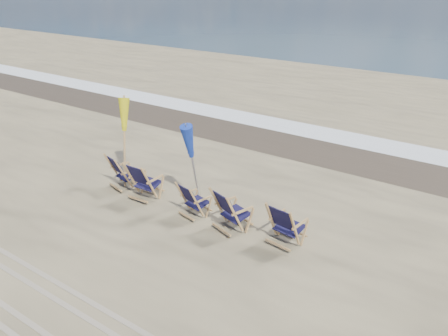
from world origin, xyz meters
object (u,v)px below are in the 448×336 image
object	(u,v)px
beach_chair_1	(149,185)
umbrella_blue	(193,141)
beach_chair_2	(197,205)
beach_chair_0	(124,176)
beach_chair_3	(235,217)
beach_chair_4	(294,231)
umbrella_yellow	(122,120)

from	to	relation	value
beach_chair_1	umbrella_blue	bearing A→B (deg)	-146.85
beach_chair_2	beach_chair_0	bearing A→B (deg)	10.13
beach_chair_3	umbrella_blue	xyz separation A→B (m)	(-1.65, 0.72, 1.15)
beach_chair_1	umbrella_blue	size ratio (longest dim) A/B	0.49
beach_chair_4	umbrella_blue	distance (m)	3.19
beach_chair_0	beach_chair_4	bearing A→B (deg)	-165.16
beach_chair_0	umbrella_blue	xyz separation A→B (m)	(1.84, 0.56, 1.17)
beach_chair_1	beach_chair_2	distance (m)	1.47
beach_chair_3	umbrella_blue	distance (m)	2.13
beach_chair_3	umbrella_blue	size ratio (longest dim) A/B	0.48
umbrella_yellow	umbrella_blue	bearing A→B (deg)	2.13
beach_chair_0	beach_chair_3	xyz separation A→B (m)	(3.49, -0.16, 0.03)
umbrella_blue	beach_chair_4	bearing A→B (deg)	-9.48
beach_chair_0	beach_chair_3	world-z (taller)	beach_chair_3
beach_chair_4	beach_chair_2	bearing A→B (deg)	11.40
beach_chair_2	beach_chair_3	xyz separation A→B (m)	(1.07, -0.07, 0.07)
beach_chair_3	umbrella_yellow	xyz separation A→B (m)	(-3.89, 0.63, 1.27)
beach_chair_3	umbrella_yellow	distance (m)	4.14
beach_chair_1	umbrella_yellow	distance (m)	1.92
beach_chair_4	beach_chair_0	bearing A→B (deg)	8.32
beach_chair_1	beach_chair_4	size ratio (longest dim) A/B	1.03
beach_chair_1	umbrella_blue	world-z (taller)	umbrella_blue
beach_chair_2	umbrella_blue	distance (m)	1.50
beach_chair_0	beach_chair_1	xyz separation A→B (m)	(0.94, -0.06, 0.03)
beach_chair_1	beach_chair_3	xyz separation A→B (m)	(2.55, -0.09, -0.01)
beach_chair_3	beach_chair_4	world-z (taller)	beach_chair_3
beach_chair_4	umbrella_blue	size ratio (longest dim) A/B	0.47
umbrella_yellow	beach_chair_4	bearing A→B (deg)	-4.49
beach_chair_1	beach_chair_4	distance (m)	3.83
beach_chair_3	beach_chair_0	bearing A→B (deg)	15.23
beach_chair_1	beach_chair_4	bearing A→B (deg)	-179.59
beach_chair_3	umbrella_yellow	size ratio (longest dim) A/B	0.45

